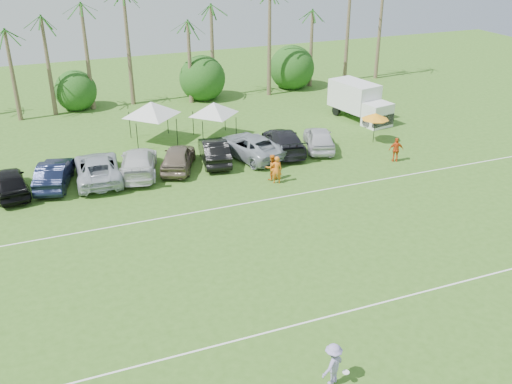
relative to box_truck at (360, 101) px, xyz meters
name	(u,v)px	position (x,y,z in m)	size (l,w,h in m)	color
ground	(327,351)	(-17.06, -26.14, -1.71)	(120.00, 120.00, 0.00)	#38641E
field_lines	(256,256)	(-17.06, -18.14, -1.70)	(80.00, 12.10, 0.01)	white
palm_tree_4	(91,27)	(-21.06, 11.86, 5.77)	(2.40, 2.40, 8.90)	brown
palm_tree_5	(135,15)	(-17.06, 11.86, 6.64)	(2.40, 2.40, 9.90)	brown
palm_tree_6	(177,3)	(-13.06, 11.86, 7.50)	(2.40, 2.40, 10.90)	brown
palm_tree_8	(267,17)	(-4.06, 11.86, 5.77)	(2.40, 2.40, 8.90)	brown
palm_tree_9	(312,5)	(0.94, 11.86, 6.64)	(2.40, 2.40, 9.90)	brown
bush_tree_1	(75,89)	(-23.06, 12.86, 0.09)	(4.00, 4.00, 4.00)	brown
bush_tree_2	(198,78)	(-11.06, 12.86, 0.09)	(4.00, 4.00, 4.00)	brown
bush_tree_3	(288,69)	(-1.06, 12.86, 0.09)	(4.00, 4.00, 4.00)	brown
sideline_player_a	(277,170)	(-12.34, -9.98, -0.74)	(0.70, 0.46, 1.93)	orange
sideline_player_b	(272,167)	(-12.43, -9.33, -0.80)	(0.89, 0.69, 1.82)	orange
sideline_player_c	(396,150)	(-2.66, -9.67, -0.80)	(1.07, 0.45, 1.83)	#D84C18
box_truck	(360,101)	(0.00, 0.00, 0.00)	(3.48, 6.53, 3.20)	white
canopy_tent_left	(151,102)	(-18.32, 0.99, 1.60)	(4.78, 4.78, 3.87)	black
canopy_tent_right	(214,102)	(-13.48, 0.12, 1.27)	(4.29, 4.29, 3.47)	black
market_umbrella	(375,116)	(-1.98, -5.60, 0.47)	(2.18, 2.18, 2.43)	black
frisbee_player	(333,364)	(-17.73, -27.76, -0.81)	(1.34, 1.11, 1.80)	#9589C2
parked_car_0	(9,182)	(-29.05, -5.31, -0.84)	(2.05, 5.09, 1.74)	black
parked_car_1	(54,174)	(-26.26, -4.93, -0.84)	(1.84, 5.27, 1.74)	black
parked_car_2	(98,168)	(-23.46, -5.04, -0.84)	(2.88, 6.24, 1.74)	#B2B9C4
parked_car_3	(139,162)	(-20.67, -5.03, -0.84)	(2.43, 5.98, 1.74)	silver
parked_car_4	(178,157)	(-17.88, -5.13, -0.84)	(2.05, 5.09, 1.74)	#796755
parked_car_5	(214,151)	(-15.08, -4.85, -0.84)	(1.84, 5.27, 1.74)	black
parked_car_6	(250,146)	(-12.29, -4.86, -0.84)	(2.88, 6.24, 1.74)	#9CA4AC
parked_car_7	(284,141)	(-9.50, -4.81, -0.84)	(2.43, 5.98, 1.74)	black
parked_car_8	(319,138)	(-6.70, -5.26, -0.84)	(2.05, 5.09, 1.74)	silver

